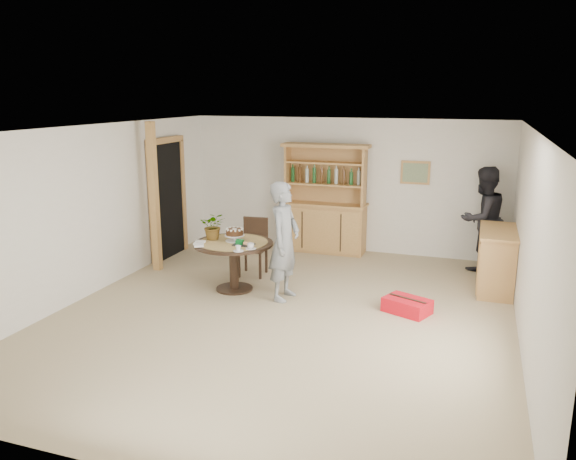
# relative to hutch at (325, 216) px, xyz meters

# --- Properties ---
(ground) EXTENTS (7.00, 7.00, 0.00)m
(ground) POSITION_rel_hutch_xyz_m (0.30, -3.24, -0.69)
(ground) COLOR tan
(ground) RESTS_ON ground
(room_shell) EXTENTS (6.04, 7.04, 2.52)m
(room_shell) POSITION_rel_hutch_xyz_m (0.30, -3.23, 1.05)
(room_shell) COLOR white
(room_shell) RESTS_ON ground
(doorway) EXTENTS (0.13, 1.10, 2.18)m
(doorway) POSITION_rel_hutch_xyz_m (-2.63, -1.24, 0.42)
(doorway) COLOR black
(doorway) RESTS_ON ground
(pine_post) EXTENTS (0.12, 0.12, 2.50)m
(pine_post) POSITION_rel_hutch_xyz_m (-2.40, -2.04, 0.56)
(pine_post) COLOR tan
(pine_post) RESTS_ON ground
(hutch) EXTENTS (1.62, 0.54, 2.04)m
(hutch) POSITION_rel_hutch_xyz_m (0.00, 0.00, 0.00)
(hutch) COLOR tan
(hutch) RESTS_ON ground
(sideboard) EXTENTS (0.54, 1.26, 0.94)m
(sideboard) POSITION_rel_hutch_xyz_m (3.04, -1.24, -0.22)
(sideboard) COLOR tan
(sideboard) RESTS_ON ground
(dining_table) EXTENTS (1.20, 1.20, 0.76)m
(dining_table) POSITION_rel_hutch_xyz_m (-0.74, -2.54, -0.08)
(dining_table) COLOR black
(dining_table) RESTS_ON ground
(dining_chair) EXTENTS (0.45, 0.45, 0.95)m
(dining_chair) POSITION_rel_hutch_xyz_m (-0.75, -1.71, -0.15)
(dining_chair) COLOR black
(dining_chair) RESTS_ON ground
(birthday_cake) EXTENTS (0.30, 0.30, 0.20)m
(birthday_cake) POSITION_rel_hutch_xyz_m (-0.74, -2.49, 0.19)
(birthday_cake) COLOR white
(birthday_cake) RESTS_ON dining_table
(flower_vase) EXTENTS (0.47, 0.44, 0.42)m
(flower_vase) POSITION_rel_hutch_xyz_m (-1.09, -2.49, 0.28)
(flower_vase) COLOR #3F7233
(flower_vase) RESTS_ON dining_table
(gift_tray) EXTENTS (0.30, 0.20, 0.08)m
(gift_tray) POSITION_rel_hutch_xyz_m (-0.53, -2.67, 0.10)
(gift_tray) COLOR black
(gift_tray) RESTS_ON dining_table
(coffee_cup_a) EXTENTS (0.15, 0.15, 0.09)m
(coffee_cup_a) POSITION_rel_hutch_xyz_m (-0.34, -2.82, 0.11)
(coffee_cup_a) COLOR silver
(coffee_cup_a) RESTS_ON dining_table
(coffee_cup_b) EXTENTS (0.15, 0.15, 0.08)m
(coffee_cup_b) POSITION_rel_hutch_xyz_m (-0.46, -2.99, 0.11)
(coffee_cup_b) COLOR silver
(coffee_cup_b) RESTS_ON dining_table
(napkins) EXTENTS (0.24, 0.33, 0.03)m
(napkins) POSITION_rel_hutch_xyz_m (-1.15, -2.86, 0.09)
(napkins) COLOR white
(napkins) RESTS_ON dining_table
(teen_boy) EXTENTS (0.46, 0.66, 1.73)m
(teen_boy) POSITION_rel_hutch_xyz_m (0.11, -2.64, 0.18)
(teen_boy) COLOR slate
(teen_boy) RESTS_ON ground
(adult_person) EXTENTS (1.08, 1.08, 1.77)m
(adult_person) POSITION_rel_hutch_xyz_m (2.80, -0.24, 0.20)
(adult_person) COLOR black
(adult_person) RESTS_ON ground
(red_suitcase) EXTENTS (0.71, 0.60, 0.21)m
(red_suitcase) POSITION_rel_hutch_xyz_m (1.89, -2.63, -0.59)
(red_suitcase) COLOR red
(red_suitcase) RESTS_ON ground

